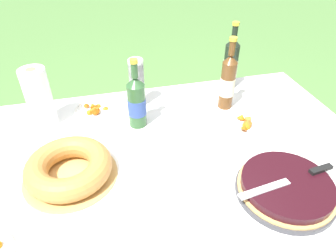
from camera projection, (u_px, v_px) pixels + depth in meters
The scene contains 12 objects.
garden_table at pixel (174, 172), 1.20m from camera, with size 1.66×1.18×0.66m.
tablecloth at pixel (174, 164), 1.18m from camera, with size 1.67×1.19×0.10m.
berry_tart at pixel (286, 188), 1.02m from camera, with size 0.34×0.34×0.06m.
serving_knife at pixel (295, 178), 1.01m from camera, with size 0.37×0.07×0.01m.
bundt_cake at pixel (69, 168), 1.08m from camera, with size 0.34×0.34×0.09m.
cup_stack at pixel (137, 83), 1.43m from camera, with size 0.07×0.07×0.24m.
cider_bottle_green at pixel (137, 102), 1.30m from camera, with size 0.08×0.08×0.32m.
cider_bottle_amber at pixel (228, 82), 1.41m from camera, with size 0.07×0.07×0.35m.
juice_bottle_red at pixel (231, 64), 1.57m from camera, with size 0.08×0.08×0.35m.
snack_plate_left at pixel (245, 126), 1.34m from camera, with size 0.22×0.22×0.06m.
snack_plate_right at pixel (94, 110), 1.44m from camera, with size 0.20×0.20×0.06m.
paper_towel_roll at pixel (39, 98), 1.30m from camera, with size 0.11×0.11×0.27m.
Camera 1 is at (-0.23, -0.83, 1.48)m, focal length 32.00 mm.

